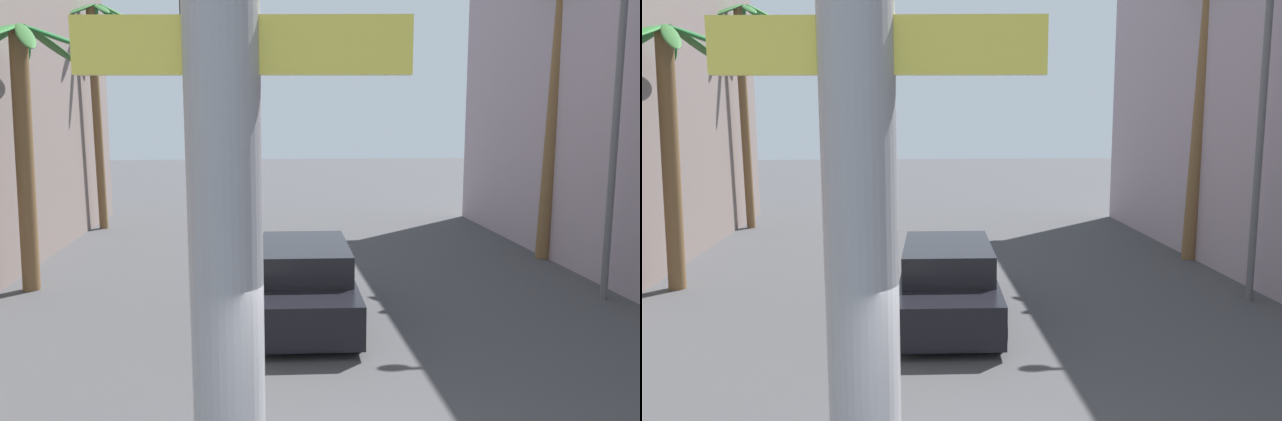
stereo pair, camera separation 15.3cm
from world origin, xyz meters
TOP-DOWN VIEW (x-y plane):
  - ground_plane at (0.00, 10.00)m, footprint 89.87×89.87m
  - neon_sign_pole at (-1.43, 1.05)m, footprint 3.62×1.20m
  - street_lamp at (6.47, 8.05)m, footprint 2.17×0.28m
  - car_lead at (-0.18, 7.51)m, footprint 2.23×5.15m
  - palm_tree_far_left at (-6.88, 18.36)m, footprint 3.09×2.97m
  - palm_tree_mid_right at (7.38, 12.22)m, footprint 2.91×2.83m
  - palm_tree_mid_left at (-6.57, 10.09)m, footprint 3.15×3.22m

SIDE VIEW (x-z plane):
  - ground_plane at x=0.00m, z-range 0.00..0.00m
  - car_lead at x=-0.18m, z-range -0.04..1.52m
  - palm_tree_mid_left at x=-6.57m, z-range 0.85..7.19m
  - street_lamp at x=6.47m, z-range 0.71..7.82m
  - neon_sign_pole at x=-1.43m, z-range -0.24..9.80m
  - palm_tree_mid_right at x=7.38m, z-range 0.81..9.77m
  - palm_tree_far_left at x=-6.88m, z-range 1.23..9.40m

